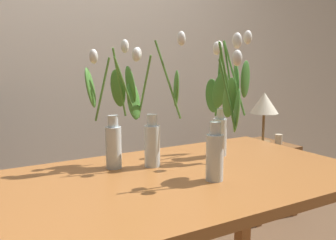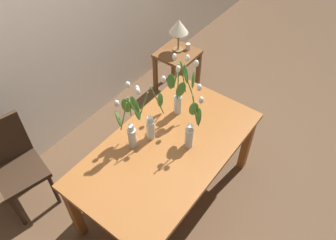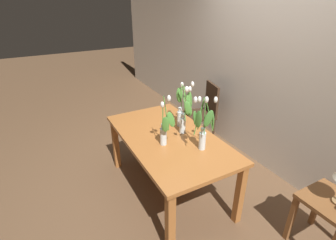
# 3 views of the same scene
# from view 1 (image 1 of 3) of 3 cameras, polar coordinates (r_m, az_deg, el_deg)

# --- Properties ---
(room_wall_rear) EXTENTS (9.00, 0.10, 2.70)m
(room_wall_rear) POSITION_cam_1_polar(r_m,az_deg,el_deg) (2.79, -15.04, 11.80)
(room_wall_rear) COLOR silver
(room_wall_rear) RESTS_ON ground
(dining_table) EXTENTS (1.60, 0.90, 0.74)m
(dining_table) POSITION_cam_1_polar(r_m,az_deg,el_deg) (1.58, 0.70, -11.55)
(dining_table) COLOR #A3602D
(dining_table) RESTS_ON ground
(tulip_vase_0) EXTENTS (0.20, 0.27, 0.59)m
(tulip_vase_0) POSITION_cam_1_polar(r_m,az_deg,el_deg) (1.84, 8.36, 2.00)
(tulip_vase_0) COLOR silver
(tulip_vase_0) RESTS_ON dining_table
(tulip_vase_1) EXTENTS (0.26, 0.17, 0.55)m
(tulip_vase_1) POSITION_cam_1_polar(r_m,az_deg,el_deg) (1.66, -8.04, 0.34)
(tulip_vase_1) COLOR silver
(tulip_vase_1) RESTS_ON dining_table
(tulip_vase_2) EXTENTS (0.23, 0.19, 0.58)m
(tulip_vase_2) POSITION_cam_1_polar(r_m,az_deg,el_deg) (1.66, -2.08, -0.69)
(tulip_vase_2) COLOR silver
(tulip_vase_2) RESTS_ON dining_table
(tulip_vase_3) EXTENTS (0.15, 0.15, 0.56)m
(tulip_vase_3) POSITION_cam_1_polar(r_m,az_deg,el_deg) (1.48, 7.92, -2.23)
(tulip_vase_3) COLOR silver
(tulip_vase_3) RESTS_ON dining_table
(side_table) EXTENTS (0.44, 0.44, 0.55)m
(side_table) POSITION_cam_1_polar(r_m,az_deg,el_deg) (3.08, 13.55, -5.67)
(side_table) COLOR brown
(side_table) RESTS_ON ground
(table_lamp) EXTENTS (0.22, 0.22, 0.40)m
(table_lamp) POSITION_cam_1_polar(r_m,az_deg,el_deg) (3.04, 14.15, 2.27)
(table_lamp) COLOR olive
(table_lamp) RESTS_ON side_table
(pillar_candle) EXTENTS (0.06, 0.06, 0.07)m
(pillar_candle) POSITION_cam_1_polar(r_m,az_deg,el_deg) (3.09, 16.15, -2.75)
(pillar_candle) COLOR beige
(pillar_candle) RESTS_ON side_table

